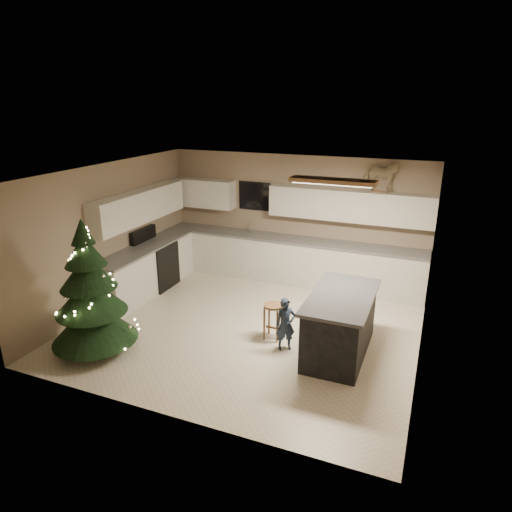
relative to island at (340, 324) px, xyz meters
name	(u,v)px	position (x,y,z in m)	size (l,w,h in m)	color
ground_plane	(248,326)	(-1.61, 0.25, -0.48)	(5.50, 5.50, 0.00)	beige
room_shell	(249,227)	(-1.58, 0.26, 1.27)	(5.52, 5.02, 2.61)	gray
cabinetry	(239,249)	(-2.52, 1.90, 0.28)	(5.50, 3.20, 2.00)	silver
island	(340,324)	(0.00, 0.00, 0.00)	(0.90, 1.70, 0.95)	black
bar_stool	(273,313)	(-1.08, 0.03, -0.03)	(0.31, 0.31, 0.59)	brown
christmas_tree	(91,299)	(-3.46, -1.35, 0.38)	(1.31, 1.26, 2.09)	#3F2816
toddler	(286,324)	(-0.79, -0.21, -0.06)	(0.31, 0.20, 0.84)	#182334
rocking_horse	(381,176)	(0.09, 2.58, 1.83)	(0.68, 0.31, 0.59)	brown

